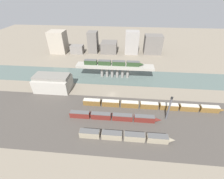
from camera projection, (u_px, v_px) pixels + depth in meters
ground_plane at (112, 94)px, 101.11m from camera, size 400.00×400.00×0.00m
railbed_yard at (108, 121)px, 81.53m from camera, size 280.00×42.00×0.01m
river_water at (115, 77)px, 120.20m from camera, size 320.00×24.37×0.01m
bridge at (115, 68)px, 115.42m from camera, size 59.21×8.16×10.34m
train_on_bridge at (113, 63)px, 113.32m from camera, size 45.44×3.09×3.67m
train_yard_near at (126, 136)px, 70.85m from camera, size 45.28×3.19×3.85m
train_yard_mid at (114, 117)px, 81.40m from camera, size 50.17×2.72×3.77m
train_yard_far at (151, 106)px, 88.84m from camera, size 83.03×2.81×3.82m
warehouse_building at (53, 83)px, 103.25m from camera, size 23.85×13.92×11.23m
signal_tower at (169, 109)px, 78.31m from camera, size 1.00×0.97×15.23m
city_block_far_left at (58, 42)px, 158.24m from camera, size 16.46×14.70×22.23m
city_block_left at (77, 49)px, 159.73m from camera, size 13.21×8.60×8.43m
city_block_center at (93, 42)px, 158.49m from camera, size 9.82×11.41×21.64m
city_block_right at (109, 47)px, 161.24m from camera, size 16.44×15.94×11.14m
city_block_far_right at (132, 43)px, 155.12m from camera, size 13.70×10.49×23.08m
city_block_tall at (153, 44)px, 156.76m from camera, size 17.86×12.84×18.93m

